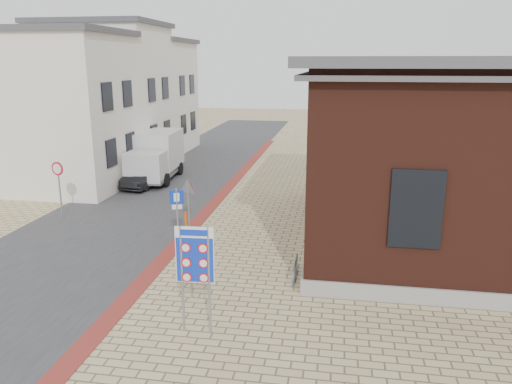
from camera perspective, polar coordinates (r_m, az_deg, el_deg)
The scene contains 16 objects.
ground at distance 14.68m, azimuth -6.98°, elevation -12.45°, with size 120.00×120.00×0.00m, color tan.
road_strip at distance 29.80m, azimuth -9.03°, elevation 1.59°, with size 7.00×60.00×0.02m, color #38383A.
curb_strip at distance 24.18m, azimuth -4.87°, elevation -1.34°, with size 0.60×40.00×0.02m, color maroon.
brick_building at distance 20.40m, azimuth 24.05°, elevation 4.43°, with size 13.00×13.00×6.80m.
townhouse_near at distance 28.76m, azimuth -21.87°, elevation 8.66°, with size 7.40×6.40×8.30m.
townhouse_mid at distance 33.99m, azimuth -16.68°, elevation 10.54°, with size 7.40×6.40×9.10m.
townhouse_far at distance 39.48m, azimuth -12.80°, elevation 10.70°, with size 7.40×6.40×8.30m.
bike_rack at distance 16.07m, azimuth 4.47°, elevation -8.85°, with size 0.08×1.80×0.60m.
sedan at distance 28.01m, azimuth -12.42°, elevation 1.86°, with size 1.30×3.72×1.23m, color black.
box_truck at distance 29.35m, azimuth -11.35°, elevation 4.08°, with size 2.50×5.35×2.73m.
border_sign at distance 12.40m, azimuth -6.99°, elevation -7.42°, with size 0.96×0.11×2.82m.
essen_sign at distance 14.43m, azimuth -7.49°, elevation -7.07°, with size 0.56×0.17×2.08m.
parking_sign at distance 18.19m, azimuth -9.01°, elevation -1.87°, with size 0.49×0.20×2.29m.
yield_sign at distance 20.05m, azimuth -7.79°, elevation -0.06°, with size 0.76×0.17×2.14m.
speed_sign at distance 23.04m, azimuth -21.60°, elevation 1.23°, with size 0.59×0.15×2.54m.
bollard at distance 19.38m, azimuth -7.98°, elevation -3.84°, with size 0.10×0.10×1.12m, color #E84D0C.
Camera 1 is at (3.87, -12.49, 6.67)m, focal length 35.00 mm.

